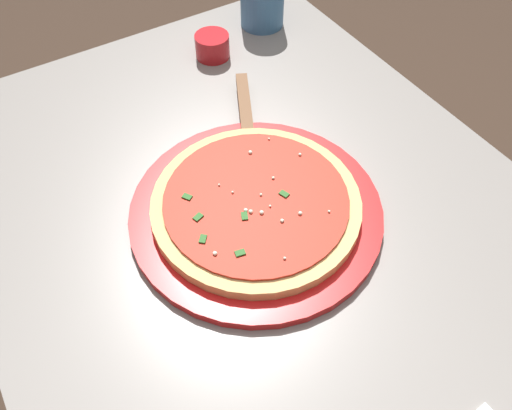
% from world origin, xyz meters
% --- Properties ---
extents(restaurant_table, '(1.05, 0.71, 0.76)m').
position_xyz_m(restaurant_table, '(0.00, 0.00, 0.61)').
color(restaurant_table, black).
rests_on(restaurant_table, ground_plane).
extents(serving_plate, '(0.33, 0.33, 0.01)m').
position_xyz_m(serving_plate, '(0.06, 0.01, 0.77)').
color(serving_plate, red).
rests_on(serving_plate, restaurant_table).
extents(pizza, '(0.27, 0.27, 0.02)m').
position_xyz_m(pizza, '(0.06, 0.01, 0.78)').
color(pizza, '#DBB26B').
rests_on(pizza, serving_plate).
extents(pizza_server, '(0.22, 0.14, 0.01)m').
position_xyz_m(pizza_server, '(0.20, -0.06, 0.78)').
color(pizza_server, silver).
rests_on(pizza_server, serving_plate).
extents(cup_small_sauce, '(0.06, 0.06, 0.04)m').
position_xyz_m(cup_small_sauce, '(0.39, -0.11, 0.78)').
color(cup_small_sauce, '#B2191E').
rests_on(cup_small_sauce, restaurant_table).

